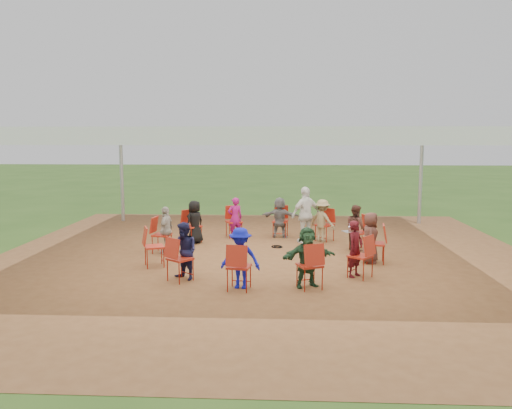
{
  "coord_description": "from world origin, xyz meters",
  "views": [
    {
      "loc": [
        0.38,
        -11.63,
        2.87
      ],
      "look_at": [
        -0.21,
        0.3,
        1.24
      ],
      "focal_mm": 35.0,
      "sensor_mm": 36.0,
      "label": 1
    }
  ],
  "objects_px": {
    "person_seated_1": "(322,221)",
    "cable_coil": "(277,247)",
    "chair_3": "(234,222)",
    "person_seated_6": "(185,251)",
    "chair_1": "(325,225)",
    "person_seated_5": "(166,230)",
    "person_seated_2": "(280,217)",
    "person_seated_9": "(355,249)",
    "person_seated_3": "(235,218)",
    "chair_7": "(180,259)",
    "person_seated_10": "(370,238)",
    "person_seated_7": "(240,258)",
    "chair_2": "(280,221)",
    "chair_9": "(310,266)",
    "chair_10": "(360,256)",
    "person_seated_4": "(195,222)",
    "person_seated_8": "(307,257)",
    "laptop": "(350,229)",
    "chair_0": "(360,233)",
    "chair_11": "(375,244)",
    "standing_person": "(306,215)",
    "chair_6": "(154,247)",
    "chair_5": "(162,235)",
    "chair_4": "(192,227)",
    "chair_8": "(239,267)",
    "person_seated_0": "(356,228)"
  },
  "relations": [
    {
      "from": "person_seated_1",
      "to": "cable_coil",
      "type": "bearing_deg",
      "value": 71.24
    },
    {
      "from": "chair_3",
      "to": "person_seated_6",
      "type": "relative_size",
      "value": 0.77
    },
    {
      "from": "chair_1",
      "to": "person_seated_5",
      "type": "bearing_deg",
      "value": 60.79
    },
    {
      "from": "person_seated_2",
      "to": "person_seated_9",
      "type": "relative_size",
      "value": 1.0
    },
    {
      "from": "chair_1",
      "to": "person_seated_3",
      "type": "bearing_deg",
      "value": 32.36
    },
    {
      "from": "chair_7",
      "to": "person_seated_10",
      "type": "distance_m",
      "value": 4.37
    },
    {
      "from": "person_seated_7",
      "to": "chair_2",
      "type": "bearing_deg",
      "value": 90.0
    },
    {
      "from": "chair_9",
      "to": "person_seated_6",
      "type": "bearing_deg",
      "value": 147.64
    },
    {
      "from": "person_seated_9",
      "to": "person_seated_10",
      "type": "relative_size",
      "value": 1.0
    },
    {
      "from": "person_seated_9",
      "to": "cable_coil",
      "type": "xyz_separation_m",
      "value": [
        -1.62,
        2.67,
        -0.57
      ]
    },
    {
      "from": "chair_3",
      "to": "person_seated_3",
      "type": "xyz_separation_m",
      "value": [
        0.04,
        -0.11,
        0.14
      ]
    },
    {
      "from": "chair_10",
      "to": "cable_coil",
      "type": "xyz_separation_m",
      "value": [
        -1.71,
        2.75,
        -0.43
      ]
    },
    {
      "from": "person_seated_4",
      "to": "person_seated_8",
      "type": "bearing_deg",
      "value": 75.0
    },
    {
      "from": "laptop",
      "to": "chair_0",
      "type": "bearing_deg",
      "value": -90.0
    },
    {
      "from": "chair_11",
      "to": "person_seated_3",
      "type": "relative_size",
      "value": 0.77
    },
    {
      "from": "person_seated_10",
      "to": "standing_person",
      "type": "distance_m",
      "value": 2.55
    },
    {
      "from": "chair_6",
      "to": "chair_7",
      "type": "height_order",
      "value": "same"
    },
    {
      "from": "person_seated_9",
      "to": "standing_person",
      "type": "relative_size",
      "value": 0.76
    },
    {
      "from": "person_seated_10",
      "to": "person_seated_8",
      "type": "bearing_deg",
      "value": 150.0
    },
    {
      "from": "chair_2",
      "to": "person_seated_8",
      "type": "relative_size",
      "value": 0.77
    },
    {
      "from": "chair_5",
      "to": "person_seated_5",
      "type": "xyz_separation_m",
      "value": [
        0.12,
        -0.02,
        0.14
      ]
    },
    {
      "from": "chair_9",
      "to": "cable_coil",
      "type": "relative_size",
      "value": 3.0
    },
    {
      "from": "chair_2",
      "to": "chair_4",
      "type": "relative_size",
      "value": 1.0
    },
    {
      "from": "person_seated_1",
      "to": "chair_11",
      "type": "bearing_deg",
      "value": 152.36
    },
    {
      "from": "person_seated_6",
      "to": "laptop",
      "type": "distance_m",
      "value": 4.59
    },
    {
      "from": "chair_1",
      "to": "cable_coil",
      "type": "bearing_deg",
      "value": 72.65
    },
    {
      "from": "chair_8",
      "to": "chair_11",
      "type": "height_order",
      "value": "same"
    },
    {
      "from": "chair_9",
      "to": "person_seated_0",
      "type": "relative_size",
      "value": 0.77
    },
    {
      "from": "chair_8",
      "to": "person_seated_3",
      "type": "distance_m",
      "value": 4.87
    },
    {
      "from": "chair_9",
      "to": "person_seated_2",
      "type": "relative_size",
      "value": 0.77
    },
    {
      "from": "person_seated_2",
      "to": "chair_6",
      "type": "bearing_deg",
      "value": 59.21
    },
    {
      "from": "chair_2",
      "to": "person_seated_10",
      "type": "bearing_deg",
      "value": 133.64
    },
    {
      "from": "person_seated_4",
      "to": "chair_11",
      "type": "bearing_deg",
      "value": 105.37
    },
    {
      "from": "chair_11",
      "to": "chair_1",
      "type": "bearing_deg",
      "value": 30.0
    },
    {
      "from": "chair_5",
      "to": "person_seated_10",
      "type": "height_order",
      "value": "person_seated_10"
    },
    {
      "from": "chair_1",
      "to": "chair_9",
      "type": "xyz_separation_m",
      "value": [
        -0.67,
        -4.42,
        0.0
      ]
    },
    {
      "from": "chair_1",
      "to": "person_seated_2",
      "type": "relative_size",
      "value": 0.77
    },
    {
      "from": "person_seated_2",
      "to": "person_seated_0",
      "type": "bearing_deg",
      "value": 150.0
    },
    {
      "from": "person_seated_5",
      "to": "person_seated_7",
      "type": "bearing_deg",
      "value": 45.0
    },
    {
      "from": "chair_7",
      "to": "cable_coil",
      "type": "bearing_deg",
      "value": 97.29
    },
    {
      "from": "person_seated_4",
      "to": "person_seated_10",
      "type": "bearing_deg",
      "value": 105.0
    },
    {
      "from": "person_seated_7",
      "to": "chair_10",
      "type": "bearing_deg",
      "value": 27.64
    },
    {
      "from": "person_seated_9",
      "to": "cable_coil",
      "type": "bearing_deg",
      "value": 69.72
    },
    {
      "from": "chair_3",
      "to": "chair_10",
      "type": "distance_m",
      "value": 4.99
    },
    {
      "from": "person_seated_10",
      "to": "cable_coil",
      "type": "distance_m",
      "value": 2.67
    },
    {
      "from": "chair_5",
      "to": "chair_10",
      "type": "height_order",
      "value": "same"
    },
    {
      "from": "person_seated_5",
      "to": "person_seated_3",
      "type": "bearing_deg",
      "value": 150.0
    },
    {
      "from": "person_seated_7",
      "to": "laptop",
      "type": "distance_m",
      "value": 4.12
    },
    {
      "from": "chair_4",
      "to": "person_seated_7",
      "type": "relative_size",
      "value": 0.77
    },
    {
      "from": "chair_7",
      "to": "person_seated_4",
      "type": "height_order",
      "value": "person_seated_4"
    }
  ]
}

